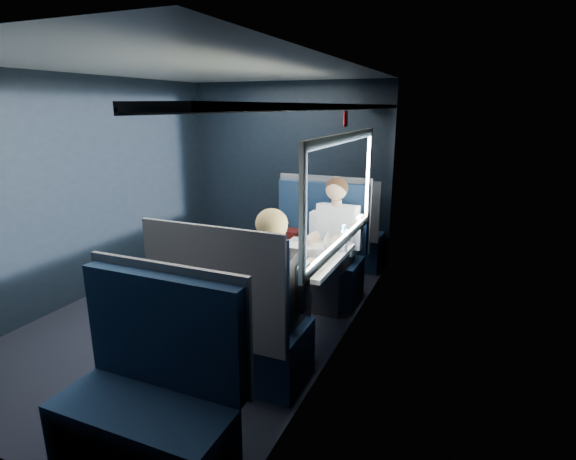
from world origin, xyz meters
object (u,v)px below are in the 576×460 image
at_px(table, 302,263).
at_px(laptop, 321,250).
at_px(cup, 347,241).
at_px(seat_row_front, 340,236).
at_px(bottle_small, 343,240).
at_px(seat_bay_near, 314,257).
at_px(man, 334,237).
at_px(woman, 275,287).
at_px(seat_bay_far, 235,330).
at_px(seat_row_back, 150,405).

bearing_deg(table, laptop, 5.99).
distance_m(table, cup, 0.53).
bearing_deg(laptop, seat_row_front, 101.19).
bearing_deg(bottle_small, table, -142.00).
bearing_deg(seat_bay_near, man, -33.26).
bearing_deg(seat_row_front, woman, -84.30).
relative_size(laptop, cup, 3.86).
xyz_separation_m(seat_row_front, cup, (0.46, -1.36, 0.37)).
height_order(man, cup, man).
relative_size(seat_bay_far, cup, 15.28).
xyz_separation_m(seat_row_front, woman, (0.25, -2.50, 0.32)).
distance_m(seat_bay_near, laptop, 1.00).
relative_size(seat_row_back, woman, 0.88).
relative_size(laptop, bottle_small, 1.31).
height_order(woman, bottle_small, woman).
height_order(seat_row_front, cup, seat_row_front).
bearing_deg(seat_bay_near, bottle_small, -52.23).
distance_m(woman, cup, 1.17).
xyz_separation_m(seat_bay_near, man, (0.27, -0.17, 0.30)).
relative_size(seat_row_front, man, 0.88).
xyz_separation_m(seat_bay_far, man, (0.25, 1.57, 0.30)).
bearing_deg(table, bottle_small, 38.00).
xyz_separation_m(seat_bay_near, bottle_small, (0.50, -0.64, 0.42)).
bearing_deg(cup, seat_bay_far, -109.27).
distance_m(seat_row_front, cup, 1.48).
bearing_deg(seat_row_back, seat_bay_far, 90.00).
height_order(seat_row_back, bottle_small, seat_row_back).
xyz_separation_m(seat_bay_near, laptop, (0.37, -0.86, 0.38)).
height_order(table, seat_bay_far, seat_bay_far).
distance_m(seat_bay_far, cup, 1.44).
xyz_separation_m(bottle_small, cup, (-0.02, 0.21, -0.07)).
distance_m(man, cup, 0.34).
bearing_deg(man, woman, -90.00).
xyz_separation_m(seat_bay_far, seat_row_back, (0.00, -0.92, -0.00)).
xyz_separation_m(man, bottle_small, (0.23, -0.47, 0.13)).
bearing_deg(seat_bay_near, laptop, -66.70).
distance_m(table, man, 0.70).
relative_size(woman, bottle_small, 5.44).
bearing_deg(woman, table, 95.45).
xyz_separation_m(seat_bay_far, woman, (0.25, 0.17, 0.31)).
height_order(seat_row_front, bottle_small, seat_row_front).
bearing_deg(woman, seat_bay_near, 99.58).
relative_size(seat_bay_near, bottle_small, 5.19).
distance_m(seat_bay_far, man, 1.62).
xyz_separation_m(table, seat_row_back, (-0.18, -1.80, -0.25)).
bearing_deg(seat_row_back, man, 84.28).
relative_size(seat_bay_far, seat_row_front, 1.09).
distance_m(seat_row_front, man, 1.17).
bearing_deg(cup, seat_row_front, 108.72).
xyz_separation_m(table, seat_row_front, (-0.18, 1.80, -0.25)).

